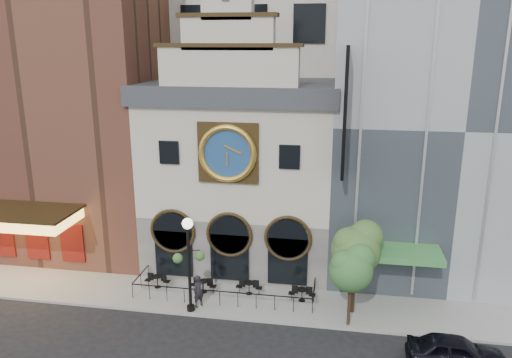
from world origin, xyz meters
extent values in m
plane|color=black|center=(0.00, 0.00, 0.00)|extent=(120.00, 120.00, 0.00)
cube|color=gray|center=(0.00, 2.50, 0.07)|extent=(44.00, 5.00, 0.15)
cube|color=#605E5B|center=(0.00, 8.00, 2.15)|extent=(12.00, 8.00, 4.00)
cube|color=beige|center=(0.00, 8.00, 7.65)|extent=(12.00, 8.00, 7.00)
cube|color=#2D3035|center=(0.00, 8.00, 11.75)|extent=(12.60, 8.60, 1.20)
cube|color=black|center=(0.00, 3.92, 8.55)|extent=(3.60, 0.25, 3.60)
cylinder|color=navy|center=(0.00, 3.78, 8.55)|extent=(3.10, 0.12, 3.10)
torus|color=gold|center=(0.00, 3.70, 8.55)|extent=(3.46, 0.36, 3.46)
cube|color=brown|center=(-13.00, 10.00, 12.65)|extent=(14.00, 12.00, 25.00)
cube|color=#FFBF59|center=(-13.00, 2.30, 4.35)|extent=(7.00, 3.40, 0.70)
cube|color=black|center=(-13.00, 2.30, 4.80)|extent=(7.40, 3.80, 0.15)
cube|color=#62120D|center=(-13.00, 3.95, 2.15)|extent=(5.60, 0.15, 2.60)
cube|color=gray|center=(13.00, 10.00, 10.15)|extent=(14.00, 12.00, 20.00)
cube|color=#3D8743|center=(10.00, 2.80, 3.45)|extent=(4.50, 2.40, 0.35)
cube|color=black|center=(6.60, 3.00, 11.15)|extent=(0.18, 1.60, 7.00)
cylinder|color=black|center=(-4.31, 2.69, 0.89)|extent=(0.68, 0.68, 0.03)
cylinder|color=black|center=(-4.31, 2.69, 0.52)|extent=(0.06, 0.06, 0.72)
cylinder|color=black|center=(-1.34, 2.56, 0.89)|extent=(0.68, 0.68, 0.03)
cylinder|color=black|center=(-1.34, 2.56, 0.52)|extent=(0.06, 0.06, 0.72)
cylinder|color=black|center=(1.42, 2.81, 0.89)|extent=(0.68, 0.68, 0.03)
cylinder|color=black|center=(1.42, 2.81, 0.52)|extent=(0.06, 0.06, 0.72)
cylinder|color=black|center=(4.62, 2.51, 0.89)|extent=(0.68, 0.68, 0.03)
cylinder|color=black|center=(4.62, 2.51, 0.52)|extent=(0.06, 0.06, 0.72)
imported|color=black|center=(12.22, -2.18, 0.77)|extent=(4.56, 1.91, 1.54)
imported|color=black|center=(-1.15, 0.93, 1.10)|extent=(0.79, 0.82, 1.90)
cylinder|color=black|center=(-1.49, 0.40, 2.66)|extent=(0.18, 0.18, 5.03)
cylinder|color=black|center=(-1.49, 0.40, 0.30)|extent=(0.44, 0.44, 0.30)
sphere|color=white|center=(-1.49, 0.40, 5.38)|extent=(0.60, 0.60, 0.60)
sphere|color=#2A5A24|center=(-2.04, 0.15, 3.42)|extent=(0.56, 0.56, 0.56)
sphere|color=#2A5A24|center=(-0.94, 0.65, 3.42)|extent=(0.56, 0.56, 0.56)
cylinder|color=#382619|center=(7.27, 0.40, 1.38)|extent=(0.18, 0.18, 2.46)
sphere|color=#2D5F26|center=(7.27, 0.40, 3.32)|extent=(2.29, 2.29, 2.29)
sphere|color=#2D5F26|center=(7.71, 0.66, 3.93)|extent=(1.58, 1.58, 1.58)
sphere|color=#2D5F26|center=(6.91, 0.22, 3.76)|extent=(1.41, 1.41, 1.41)
cylinder|color=#382619|center=(7.51, 1.77, 1.60)|extent=(0.21, 0.21, 2.90)
sphere|color=#375C24|center=(7.51, 1.77, 3.87)|extent=(2.69, 2.69, 2.69)
sphere|color=#375C24|center=(8.03, 2.08, 4.60)|extent=(1.86, 1.86, 1.86)
sphere|color=#375C24|center=(7.09, 1.57, 4.39)|extent=(1.65, 1.65, 1.65)
camera|label=1|loc=(6.34, -23.82, 14.86)|focal=35.00mm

